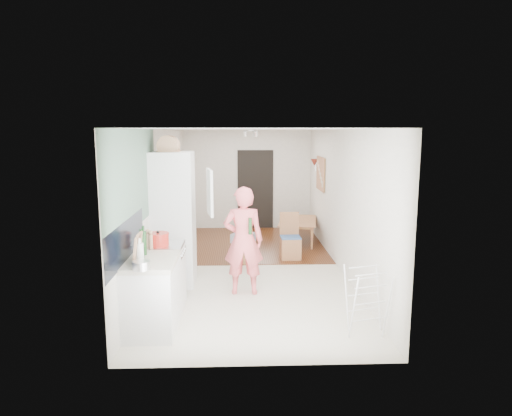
{
  "coord_description": "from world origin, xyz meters",
  "views": [
    {
      "loc": [
        -0.21,
        -8.0,
        2.47
      ],
      "look_at": [
        0.09,
        0.2,
        1.08
      ],
      "focal_mm": 32.0,
      "sensor_mm": 36.0,
      "label": 1
    }
  ],
  "objects": [
    {
      "name": "steel_pan",
      "position": [
        -1.32,
        -2.98,
        0.97
      ],
      "size": [
        0.24,
        0.24,
        0.1
      ],
      "primitive_type": "cylinder",
      "rotation": [
        0.0,
        0.0,
        -0.2
      ],
      "color": "silver",
      "rests_on": "worktop"
    },
    {
      "name": "fridge_housing",
      "position": [
        -1.27,
        -0.78,
        1.07
      ],
      "size": [
        0.66,
        0.66,
        2.15
      ],
      "primitive_type": "cube",
      "color": "silver",
      "rests_on": "room_shell"
    },
    {
      "name": "room_shell",
      "position": [
        0.0,
        0.0,
        1.25
      ],
      "size": [
        3.2,
        7.0,
        2.5
      ],
      "primitive_type": null,
      "color": "silver",
      "rests_on": "ground"
    },
    {
      "name": "pinboard_frame",
      "position": [
        1.57,
        1.9,
        1.55
      ],
      "size": [
        0.0,
        0.94,
        0.74
      ],
      "primitive_type": "cube",
      "color": "#A9743F",
      "rests_on": "room_shell"
    },
    {
      "name": "sage_wall_panel",
      "position": [
        -1.59,
        -2.0,
        1.85
      ],
      "size": [
        0.02,
        3.0,
        1.3
      ],
      "primitive_type": "cube",
      "color": "slate",
      "rests_on": "room_shell"
    },
    {
      "name": "bottle_c",
      "position": [
        -1.39,
        -2.72,
        1.04
      ],
      "size": [
        0.12,
        0.12,
        0.24
      ],
      "primitive_type": "cylinder",
      "rotation": [
        0.0,
        0.0,
        -0.2
      ],
      "color": "silver",
      "rests_on": "worktop"
    },
    {
      "name": "wall_sconce",
      "position": [
        1.54,
        2.55,
        1.75
      ],
      "size": [
        0.18,
        0.18,
        0.16
      ],
      "primitive_type": "cone",
      "color": "maroon",
      "rests_on": "room_shell"
    },
    {
      "name": "red_casserole",
      "position": [
        -1.32,
        -1.87,
        1.01
      ],
      "size": [
        0.36,
        0.36,
        0.18
      ],
      "primitive_type": "cylinder",
      "rotation": [
        0.0,
        0.0,
        0.21
      ],
      "color": "red",
      "rests_on": "cooker_top"
    },
    {
      "name": "dining_table",
      "position": [
        1.13,
        1.96,
        0.21
      ],
      "size": [
        0.88,
        1.31,
        0.43
      ],
      "primitive_type": "imported",
      "rotation": [
        0.0,
        0.0,
        1.4
      ],
      "color": "#A9743F",
      "rests_on": "floor"
    },
    {
      "name": "grey_drape",
      "position": [
        -0.14,
        0.34,
        0.5
      ],
      "size": [
        0.49,
        0.49,
        0.17
      ],
      "primitive_type": "cube",
      "rotation": [
        0.0,
        0.0,
        -0.44
      ],
      "color": "gray",
      "rests_on": "stool"
    },
    {
      "name": "wood_floor_overlay",
      "position": [
        0.0,
        1.85,
        0.01
      ],
      "size": [
        3.2,
        3.3,
        0.01
      ],
      "primitive_type": "cube",
      "color": "#5C3318",
      "rests_on": "room_shell"
    },
    {
      "name": "bottle_a",
      "position": [
        -1.42,
        -2.35,
        1.07
      ],
      "size": [
        0.09,
        0.09,
        0.3
      ],
      "primitive_type": "cylinder",
      "rotation": [
        0.0,
        0.0,
        -0.29
      ],
      "color": "#173F18",
      "rests_on": "worktop"
    },
    {
      "name": "bread_bin",
      "position": [
        -1.31,
        -0.76,
        2.24
      ],
      "size": [
        0.37,
        0.35,
        0.18
      ],
      "primitive_type": null,
      "rotation": [
        0.0,
        0.0,
        -0.09
      ],
      "color": "tan",
      "rests_on": "fridge_housing"
    },
    {
      "name": "pepper_mill_back",
      "position": [
        -1.43,
        -2.02,
        1.02
      ],
      "size": [
        0.06,
        0.06,
        0.2
      ],
      "primitive_type": "cylinder",
      "rotation": [
        0.0,
        0.0,
        0.16
      ],
      "color": "tan",
      "rests_on": "worktop"
    },
    {
      "name": "pinboard",
      "position": [
        1.58,
        1.9,
        1.55
      ],
      "size": [
        0.03,
        0.9,
        0.7
      ],
      "primitive_type": "cube",
      "color": "tan",
      "rests_on": "room_shell"
    },
    {
      "name": "bottle_b",
      "position": [
        -1.42,
        -2.48,
        1.07
      ],
      "size": [
        0.08,
        0.08,
        0.29
      ],
      "primitive_type": "cylinder",
      "rotation": [
        0.0,
        0.0,
        0.15
      ],
      "color": "#173F18",
      "rests_on": "worktop"
    },
    {
      "name": "doorway_recess",
      "position": [
        0.2,
        3.48,
        1.0
      ],
      "size": [
        0.9,
        0.04,
        2.0
      ],
      "primitive_type": "cube",
      "color": "black",
      "rests_on": "room_shell"
    },
    {
      "name": "tile_splashback",
      "position": [
        -1.59,
        -2.55,
        1.15
      ],
      "size": [
        0.02,
        1.9,
        0.5
      ],
      "primitive_type": "cube",
      "color": "black",
      "rests_on": "room_shell"
    },
    {
      "name": "cooker_top",
      "position": [
        -1.3,
        -1.8,
        0.9
      ],
      "size": [
        0.6,
        0.6,
        0.04
      ],
      "primitive_type": "cube",
      "color": "silver",
      "rests_on": "room_shell"
    },
    {
      "name": "person",
      "position": [
        -0.15,
        -1.27,
        0.98
      ],
      "size": [
        0.73,
        0.49,
        1.96
      ],
      "primitive_type": "imported",
      "rotation": [
        0.0,
        0.0,
        3.12
      ],
      "color": "#F5646B",
      "rests_on": "floor"
    },
    {
      "name": "pepper_mill_front",
      "position": [
        -1.39,
        -2.05,
        1.02
      ],
      "size": [
        0.06,
        0.06,
        0.2
      ],
      "primitive_type": "cylinder",
      "rotation": [
        0.0,
        0.0,
        0.12
      ],
      "color": "tan",
      "rests_on": "worktop"
    },
    {
      "name": "dining_chair",
      "position": [
        0.78,
        0.6,
        0.45
      ],
      "size": [
        0.39,
        0.39,
        0.9
      ],
      "primitive_type": null,
      "rotation": [
        0.0,
        0.0,
        0.03
      ],
      "color": "#A9743F",
      "rests_on": "floor"
    },
    {
      "name": "fridge_interior",
      "position": [
        -0.96,
        -0.78,
        1.55
      ],
      "size": [
        0.02,
        0.52,
        0.66
      ],
      "primitive_type": "cube",
      "color": "white",
      "rests_on": "room_shell"
    },
    {
      "name": "chopping_boards",
      "position": [
        -1.42,
        -2.7,
        1.1
      ],
      "size": [
        0.1,
        0.27,
        0.36
      ],
      "primitive_type": null,
      "rotation": [
        0.0,
        0.0,
        -0.23
      ],
      "color": "tan",
      "rests_on": "worktop"
    },
    {
      "name": "fridge_door",
      "position": [
        -0.66,
        -1.08,
        1.55
      ],
      "size": [
        0.14,
        0.56,
        0.7
      ],
      "primitive_type": "cube",
      "rotation": [
        0.0,
        0.0,
        -1.4
      ],
      "color": "silver",
      "rests_on": "room_shell"
    },
    {
      "name": "base_cabinet",
      "position": [
        -1.3,
        -2.55,
        0.43
      ],
      "size": [
        0.6,
        0.9,
        0.86
      ],
      "primitive_type": "cube",
      "color": "silver",
      "rests_on": "room_shell"
    },
    {
      "name": "drying_rack",
      "position": [
        1.34,
        -2.77,
        0.42
      ],
      "size": [
        0.51,
        0.49,
        0.83
      ],
      "primitive_type": null,
      "rotation": [
        0.0,
        0.0,
        0.27
      ],
      "color": "silver",
      "rests_on": "floor"
    },
    {
      "name": "held_bottle",
      "position": [
        -0.05,
        -1.43,
        1.09
      ],
      "size": [
        0.05,
        0.05,
        0.25
      ],
      "primitive_type": "cylinder",
      "color": "#173F18",
      "rests_on": "person"
    },
    {
      "name": "range_cooker",
      "position": [
        -1.3,
        -1.8,
        0.44
      ],
      "size": [
        0.6,
        0.6,
        0.88
      ],
      "primitive_type": "cube",
      "color": "silver",
      "rests_on": "room_shell"
    },
    {
      "name": "floor",
      "position": [
        0.0,
        0.0,
        0.0
      ],
      "size": [
        3.2,
        7.0,
        0.01
      ],
      "primitive_type": "cube",
      "color": "silver",
      "rests_on": "ground"
    },
    {
      "name": "worktop",
      "position": [
        -1.3,
        -2.55,
        0.89
      ],
      "size": [
        0.62,
        0.92,
        0.06
      ],
      "primitive_type": "cube",
      "color": "beige",
      "rests_on": "room_shell"
    },
    {
      "name": "stool",
      "position": [
        -0.13,
        0.37,
        0.21
      ],
      "size": [
        0.41,
        0.41,
        0.41
      ],
      "primitive_type": null,
      "rotation": [
        0.0,
        0.0,
        -0.41
      ],
      "color": "#A9743F",
      "rests_on": "floor"
    }
  ]
}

